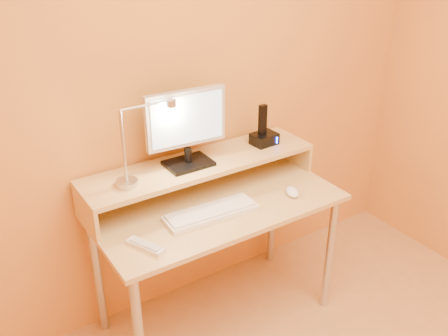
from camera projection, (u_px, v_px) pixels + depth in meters
wall_back at (181, 80)px, 2.40m from camera, size 3.00×0.04×2.50m
desk_leg_fr at (330, 254)px, 2.65m from camera, size 0.04×0.04×0.69m
desk_leg_bl at (98, 276)px, 2.49m from camera, size 0.04×0.04×0.69m
desk_leg_br at (272, 212)px, 3.02m from camera, size 0.04×0.04×0.69m
desk_lower at (217, 205)px, 2.40m from camera, size 1.20×0.60×0.02m
shelf_riser_left at (85, 212)px, 2.19m from camera, size 0.02×0.30×0.14m
shelf_riser_right at (292, 151)px, 2.77m from camera, size 0.02×0.30×0.14m
desk_shelf at (201, 164)px, 2.44m from camera, size 1.20×0.30×0.02m
monitor_foot at (188, 163)px, 2.40m from camera, size 0.22×0.16×0.02m
monitor_neck at (188, 155)px, 2.38m from camera, size 0.04×0.04×0.07m
monitor_panel at (186, 118)px, 2.30m from camera, size 0.40×0.06×0.27m
monitor_back at (183, 117)px, 2.32m from camera, size 0.35×0.04×0.23m
monitor_screen at (188, 119)px, 2.29m from camera, size 0.36×0.03×0.23m
lamp_base at (127, 183)px, 2.22m from camera, size 0.10×0.10×0.02m
lamp_post at (123, 147)px, 2.14m from camera, size 0.01×0.01×0.33m
lamp_arm at (146, 105)px, 2.12m from camera, size 0.24×0.01×0.01m
lamp_head at (171, 103)px, 2.18m from camera, size 0.04×0.04×0.03m
lamp_bulb at (171, 107)px, 2.19m from camera, size 0.03×0.03×0.00m
phone_dock at (264, 139)px, 2.61m from camera, size 0.14×0.11×0.06m
phone_handset at (263, 120)px, 2.55m from camera, size 0.04×0.03×0.16m
phone_led at (277, 140)px, 2.60m from camera, size 0.01×0.00×0.04m
keyboard at (211, 213)px, 2.29m from camera, size 0.45×0.16×0.02m
mouse at (292, 192)px, 2.46m from camera, size 0.09×0.12×0.03m
remote_control at (145, 246)px, 2.07m from camera, size 0.11×0.18×0.02m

